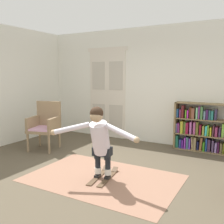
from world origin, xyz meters
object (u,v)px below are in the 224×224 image
at_px(wicker_chair, 45,124).
at_px(person_skier, 100,137).
at_px(skis_pair, 104,176).
at_px(bookshelf, 205,130).

xyz_separation_m(wicker_chair, person_skier, (2.10, -0.96, 0.15)).
xyz_separation_m(wicker_chair, skis_pair, (2.07, -0.80, -0.56)).
bearing_deg(bookshelf, skis_pair, -116.44).
relative_size(bookshelf, skis_pair, 1.81).
bearing_deg(skis_pair, wicker_chair, 158.84).
height_order(bookshelf, skis_pair, bookshelf).
xyz_separation_m(skis_pair, person_skier, (0.02, -0.16, 0.71)).
bearing_deg(person_skier, skis_pair, 99.03).
distance_m(bookshelf, wicker_chair, 3.64).
bearing_deg(person_skier, bookshelf, 65.42).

